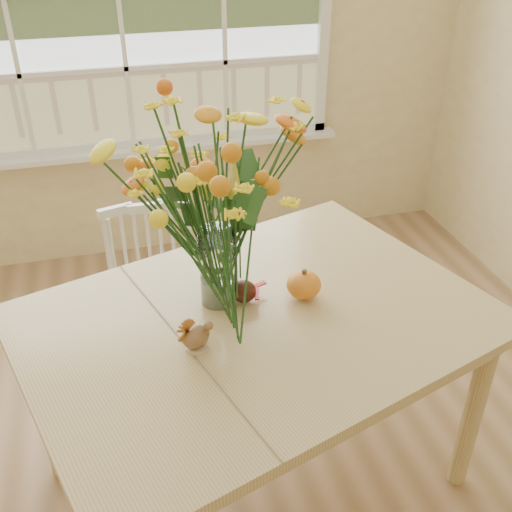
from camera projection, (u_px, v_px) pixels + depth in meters
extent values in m
cube|color=#D6C589|center=(121.00, 28.00, 3.17)|extent=(4.00, 0.02, 2.70)
cube|color=white|center=(136.00, 151.00, 3.46)|extent=(2.42, 0.12, 0.03)
cube|color=tan|center=(258.00, 321.00, 1.97)|extent=(1.73, 1.46, 0.04)
cube|color=tan|center=(258.00, 337.00, 2.01)|extent=(1.58, 1.31, 0.10)
cylinder|color=tan|center=(44.00, 403.00, 2.20)|extent=(0.07, 0.07, 0.75)
cylinder|color=tan|center=(474.00, 410.00, 2.17)|extent=(0.07, 0.07, 0.75)
cylinder|color=tan|center=(324.00, 292.00, 2.80)|extent=(0.07, 0.07, 0.75)
cube|color=white|center=(157.00, 313.00, 2.63)|extent=(0.40, 0.39, 0.05)
cube|color=white|center=(150.00, 252.00, 2.64)|extent=(0.39, 0.06, 0.44)
cylinder|color=white|center=(129.00, 375.00, 2.60)|extent=(0.03, 0.03, 0.38)
cylinder|color=white|center=(127.00, 334.00, 2.83)|extent=(0.03, 0.03, 0.38)
cylinder|color=white|center=(198.00, 364.00, 2.65)|extent=(0.03, 0.03, 0.38)
cylinder|color=white|center=(190.00, 326.00, 2.89)|extent=(0.03, 0.03, 0.38)
cylinder|color=white|center=(217.00, 266.00, 1.97)|extent=(0.12, 0.12, 0.27)
ellipsoid|color=orange|center=(304.00, 286.00, 2.03)|extent=(0.12, 0.12, 0.09)
cylinder|color=#CCB78C|center=(197.00, 347.00, 1.82)|extent=(0.07, 0.07, 0.01)
ellipsoid|color=brown|center=(196.00, 337.00, 1.80)|extent=(0.11, 0.10, 0.07)
ellipsoid|color=#38160F|center=(244.00, 292.00, 2.01)|extent=(0.08, 0.08, 0.08)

